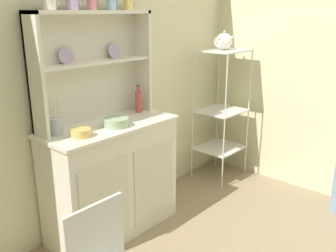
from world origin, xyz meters
TOP-DOWN VIEW (x-y plane):
  - wall_back at (0.00, 1.62)m, footprint 3.84×0.05m
  - hutch_cabinet at (-0.07, 1.37)m, footprint 1.01×0.45m
  - hutch_shelf_unit at (-0.07, 1.53)m, footprint 0.95×0.18m
  - bakers_rack at (1.28, 1.32)m, footprint 0.44×0.39m
  - cup_cream_0 at (-0.39, 1.49)m, footprint 0.10×0.08m
  - cup_lilac_1 at (-0.23, 1.49)m, footprint 0.09×0.08m
  - cup_rose_2 at (-0.07, 1.49)m, footprint 0.08×0.07m
  - cup_sky_3 at (0.10, 1.49)m, footprint 0.08×0.07m
  - cup_gold_4 at (0.26, 1.49)m, footprint 0.08×0.07m
  - bowl_mixing_large at (-0.37, 1.29)m, footprint 0.13×0.13m
  - bowl_floral_medium at (-0.07, 1.29)m, footprint 0.18×0.18m
  - jam_bottle at (0.30, 1.45)m, footprint 0.05×0.05m
  - utensil_jar at (-0.44, 1.45)m, footprint 0.08×0.08m
  - porcelain_teapot at (1.28, 1.32)m, footprint 0.24×0.15m

SIDE VIEW (x-z plane):
  - hutch_cabinet at x=-0.07m, z-range 0.01..0.86m
  - bakers_rack at x=1.28m, z-range 0.13..1.41m
  - bowl_mixing_large at x=-0.37m, z-range 0.85..0.90m
  - bowl_floral_medium at x=-0.07m, z-range 0.85..0.91m
  - utensil_jar at x=-0.44m, z-range 0.79..1.04m
  - jam_bottle at x=0.30m, z-range 0.83..1.05m
  - wall_back at x=0.00m, z-range 0.00..2.50m
  - hutch_shelf_unit at x=-0.07m, z-range 0.91..1.69m
  - porcelain_teapot at x=1.28m, z-range 1.27..1.44m
  - cup_sky_3 at x=0.10m, z-range 1.63..1.71m
  - cup_lilac_1 at x=-0.23m, z-range 1.63..1.71m
  - cup_rose_2 at x=-0.07m, z-range 1.63..1.71m
  - cup_cream_0 at x=-0.39m, z-range 1.63..1.71m
  - cup_gold_4 at x=0.26m, z-range 1.63..1.72m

